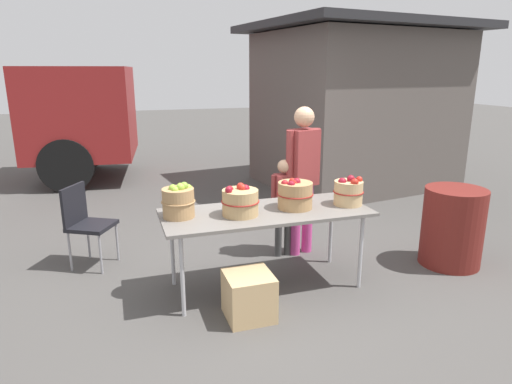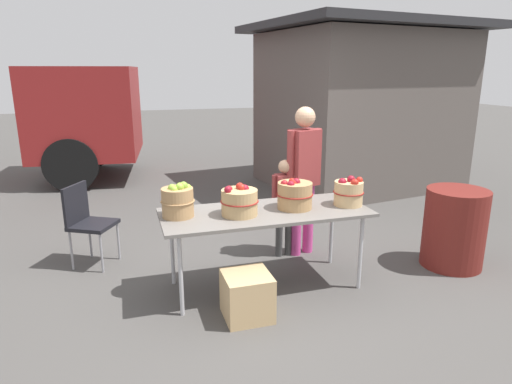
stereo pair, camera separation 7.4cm
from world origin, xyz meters
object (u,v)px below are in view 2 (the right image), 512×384
object	(u,v)px
apple_basket_red_2	(349,192)
folding_chair	(87,218)
market_table	(266,216)
produce_crate	(247,296)
vendor_adult	(304,170)
trash_barrel	(454,228)
apple_basket_green_0	(178,201)
apple_basket_red_0	(239,201)
child_customer	(284,200)
apple_basket_red_1	(295,195)

from	to	relation	value
apple_basket_red_2	folding_chair	xyz separation A→B (m)	(-2.42, 1.08, -0.37)
market_table	produce_crate	bearing A→B (deg)	-123.24
vendor_adult	trash_barrel	xyz separation A→B (m)	(1.38, -0.76, -0.55)
apple_basket_green_0	trash_barrel	size ratio (longest dim) A/B	0.38
apple_basket_red_2	folding_chair	distance (m)	2.68
apple_basket_red_0	produce_crate	xyz separation A→B (m)	(-0.06, -0.44, -0.68)
child_customer	folding_chair	bearing A→B (deg)	-10.81
apple_basket_green_0	produce_crate	xyz separation A→B (m)	(0.46, -0.56, -0.70)
folding_chair	produce_crate	world-z (taller)	folding_chair
apple_basket_red_2	market_table	bearing A→B (deg)	176.15
apple_basket_red_0	apple_basket_red_1	size ratio (longest dim) A/B	1.00
apple_basket_red_1	trash_barrel	world-z (taller)	apple_basket_red_1
apple_basket_green_0	trash_barrel	xyz separation A→B (m)	(2.80, -0.20, -0.48)
apple_basket_green_0	vendor_adult	world-z (taller)	vendor_adult
child_customer	produce_crate	distance (m)	1.41
apple_basket_red_1	trash_barrel	bearing A→B (deg)	-4.00
apple_basket_red_1	trash_barrel	xyz separation A→B (m)	(1.74, -0.12, -0.47)
trash_barrel	folding_chair	bearing A→B (deg)	162.48
apple_basket_red_1	produce_crate	bearing A→B (deg)	-141.21
market_table	produce_crate	distance (m)	0.77
child_customer	folding_chair	world-z (taller)	child_customer
apple_basket_green_0	trash_barrel	distance (m)	2.85
apple_basket_red_2	vendor_adult	distance (m)	0.72
apple_basket_red_1	folding_chair	distance (m)	2.19
apple_basket_red_1	child_customer	size ratio (longest dim) A/B	0.31
market_table	child_customer	size ratio (longest dim) A/B	1.76
vendor_adult	apple_basket_red_0	bearing A→B (deg)	23.43
apple_basket_red_0	apple_basket_red_1	distance (m)	0.54
apple_basket_red_0	market_table	bearing A→B (deg)	9.38
trash_barrel	vendor_adult	bearing A→B (deg)	151.04
market_table	apple_basket_green_0	world-z (taller)	apple_basket_green_0
apple_basket_green_0	apple_basket_red_1	distance (m)	1.06
market_table	trash_barrel	size ratio (longest dim) A/B	2.31
child_customer	trash_barrel	distance (m)	1.78
market_table	produce_crate	xyz separation A→B (m)	(-0.32, -0.48, -0.51)
market_table	apple_basket_red_2	xyz separation A→B (m)	(0.81, -0.05, 0.17)
trash_barrel	produce_crate	world-z (taller)	trash_barrel
apple_basket_red_0	apple_basket_red_2	xyz separation A→B (m)	(1.07, -0.01, 0.00)
child_customer	produce_crate	world-z (taller)	child_customer
apple_basket_red_2	apple_basket_green_0	bearing A→B (deg)	175.45
folding_chair	trash_barrel	size ratio (longest dim) A/B	1.05
market_table	apple_basket_red_0	size ratio (longest dim) A/B	5.60
apple_basket_red_0	apple_basket_red_1	xyz separation A→B (m)	(0.54, 0.04, 0.01)
apple_basket_red_1	vendor_adult	world-z (taller)	vendor_adult
child_customer	trash_barrel	bearing A→B (deg)	154.70
market_table	child_customer	distance (m)	0.76
market_table	apple_basket_green_0	distance (m)	0.81
apple_basket_red_0	produce_crate	distance (m)	0.81
apple_basket_green_0	apple_basket_red_0	bearing A→B (deg)	-12.36
apple_basket_green_0	apple_basket_red_2	distance (m)	1.59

